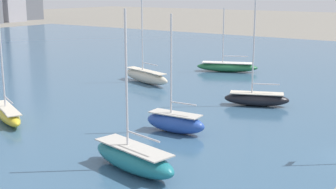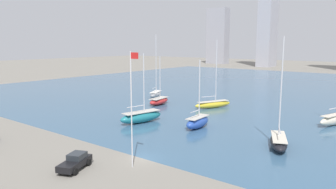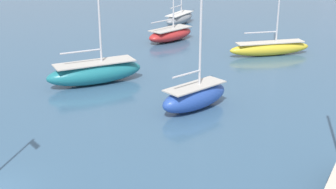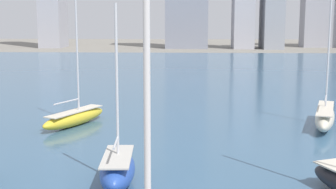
{
  "view_description": "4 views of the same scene",
  "coord_description": "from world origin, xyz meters",
  "px_view_note": "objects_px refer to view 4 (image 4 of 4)",
  "views": [
    {
      "loc": [
        -39.29,
        -7.98,
        13.8
      ],
      "look_at": [
        -4.74,
        16.19,
        4.26
      ],
      "focal_mm": 50.0,
      "sensor_mm": 36.0,
      "label": 1
    },
    {
      "loc": [
        26.64,
        -28.68,
        14.2
      ],
      "look_at": [
        -6.25,
        13.01,
        5.87
      ],
      "focal_mm": 35.0,
      "sensor_mm": 36.0,
      "label": 2
    },
    {
      "loc": [
        22.6,
        -5.69,
        13.54
      ],
      "look_at": [
        0.26,
        11.7,
        3.2
      ],
      "focal_mm": 50.0,
      "sensor_mm": 36.0,
      "label": 3
    },
    {
      "loc": [
        1.82,
        -11.89,
        10.49
      ],
      "look_at": [
        0.35,
        18.43,
        5.65
      ],
      "focal_mm": 50.0,
      "sensor_mm": 36.0,
      "label": 4
    }
  ],
  "objects_px": {
    "flag_pole": "(150,184)",
    "sailboat_cream": "(325,116)",
    "sailboat_yellow": "(75,116)",
    "sailboat_blue": "(118,169)"
  },
  "relations": [
    {
      "from": "flag_pole",
      "to": "sailboat_yellow",
      "type": "xyz_separation_m",
      "value": [
        -10.77,
        36.39,
        -6.27
      ]
    },
    {
      "from": "sailboat_yellow",
      "to": "sailboat_blue",
      "type": "bearing_deg",
      "value": -43.08
    },
    {
      "from": "sailboat_yellow",
      "to": "sailboat_blue",
      "type": "distance_m",
      "value": 18.27
    },
    {
      "from": "sailboat_blue",
      "to": "flag_pole",
      "type": "bearing_deg",
      "value": -82.71
    },
    {
      "from": "flag_pole",
      "to": "sailboat_cream",
      "type": "relative_size",
      "value": 1.04
    },
    {
      "from": "flag_pole",
      "to": "sailboat_cream",
      "type": "distance_m",
      "value": 40.13
    },
    {
      "from": "flag_pole",
      "to": "sailboat_blue",
      "type": "relative_size",
      "value": 1.16
    },
    {
      "from": "sailboat_cream",
      "to": "flag_pole",
      "type": "bearing_deg",
      "value": -93.61
    },
    {
      "from": "flag_pole",
      "to": "sailboat_blue",
      "type": "distance_m",
      "value": 20.79
    },
    {
      "from": "sailboat_blue",
      "to": "sailboat_cream",
      "type": "distance_m",
      "value": 25.11
    }
  ]
}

